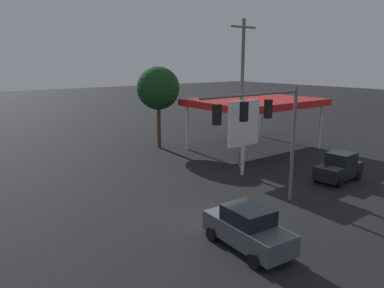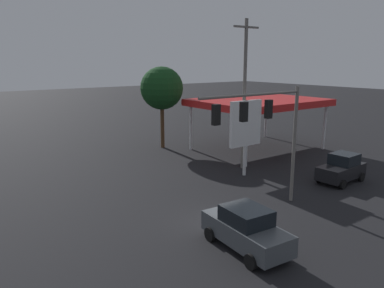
% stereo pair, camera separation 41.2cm
% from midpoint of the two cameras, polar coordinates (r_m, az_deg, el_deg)
% --- Properties ---
extents(ground_plane, '(200.00, 200.00, 0.00)m').
position_cam_midpoint_polar(ground_plane, '(19.85, 2.99, -11.78)').
color(ground_plane, black).
extents(traffic_signal_assembly, '(7.09, 0.43, 6.79)m').
position_cam_midpoint_polar(traffic_signal_assembly, '(20.27, 10.23, 3.47)').
color(traffic_signal_assembly, slate).
rests_on(traffic_signal_assembly, ground).
extents(utility_pole, '(2.40, 0.26, 11.17)m').
position_cam_midpoint_polar(utility_pole, '(28.60, 7.20, 7.85)').
color(utility_pole, slate).
rests_on(utility_pole, ground).
extents(gas_station_canopy, '(11.39, 8.61, 4.74)m').
position_cam_midpoint_polar(gas_station_canopy, '(35.27, 9.24, 6.25)').
color(gas_station_canopy, red).
rests_on(gas_station_canopy, ground).
extents(price_sign, '(2.86, 0.27, 5.46)m').
position_cam_midpoint_polar(price_sign, '(26.95, 7.42, 2.89)').
color(price_sign, silver).
rests_on(price_sign, ground).
extents(sedan_waiting, '(2.32, 4.52, 1.93)m').
position_cam_midpoint_polar(sedan_waiting, '(17.06, 7.79, -12.61)').
color(sedan_waiting, '#474C51').
rests_on(sedan_waiting, ground).
extents(hatchback_crossing, '(3.89, 2.12, 1.97)m').
position_cam_midpoint_polar(hatchback_crossing, '(27.82, 21.09, -3.37)').
color(hatchback_crossing, black).
rests_on(hatchback_crossing, ground).
extents(street_tree, '(4.02, 4.02, 7.70)m').
position_cam_midpoint_polar(street_tree, '(35.44, -5.51, 8.42)').
color(street_tree, '#4C331E').
rests_on(street_tree, ground).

